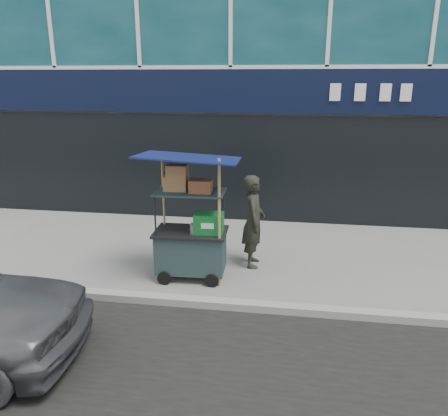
# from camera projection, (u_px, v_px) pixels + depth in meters

# --- Properties ---
(ground) EXTENTS (80.00, 80.00, 0.00)m
(ground) POSITION_uv_depth(u_px,v_px,m) (195.00, 299.00, 6.56)
(ground) COLOR slate
(ground) RESTS_ON ground
(curb) EXTENTS (80.00, 0.18, 0.12)m
(curb) POSITION_uv_depth(u_px,v_px,m) (192.00, 302.00, 6.36)
(curb) COLOR gray
(curb) RESTS_ON ground
(vendor_cart) EXTENTS (1.59, 1.15, 2.10)m
(vendor_cart) POSITION_uv_depth(u_px,v_px,m) (192.00, 235.00, 7.08)
(vendor_cart) COLOR #192C2B
(vendor_cart) RESTS_ON ground
(vendor_man) EXTENTS (0.43, 0.62, 1.63)m
(vendor_man) POSITION_uv_depth(u_px,v_px,m) (253.00, 221.00, 7.54)
(vendor_man) COLOR black
(vendor_man) RESTS_ON ground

